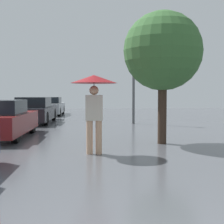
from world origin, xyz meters
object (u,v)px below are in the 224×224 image
(parked_car_third, at_px, (35,111))
(tree, at_px, (163,52))
(pedestrian, at_px, (94,91))
(street_lamp, at_px, (134,66))
(parked_car_farthest, at_px, (50,107))

(parked_car_third, xyz_separation_m, tree, (4.81, -6.88, 2.01))
(parked_car_third, height_order, tree, tree)
(pedestrian, xyz_separation_m, tree, (1.93, 1.44, 1.11))
(pedestrian, distance_m, parked_car_third, 8.85)
(pedestrian, height_order, tree, tree)
(street_lamp, bearing_deg, tree, -89.81)
(parked_car_third, height_order, parked_car_farthest, parked_car_third)
(parked_car_farthest, xyz_separation_m, tree, (4.86, -12.66, 2.02))
(parked_car_third, distance_m, tree, 8.63)
(parked_car_farthest, distance_m, street_lamp, 8.47)
(parked_car_farthest, height_order, tree, tree)
(tree, bearing_deg, street_lamp, 90.19)
(pedestrian, relative_size, parked_car_third, 0.40)
(street_lamp, bearing_deg, pedestrian, -104.30)
(pedestrian, relative_size, parked_car_farthest, 0.45)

